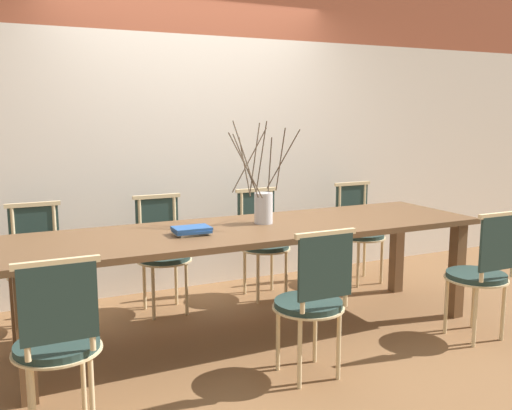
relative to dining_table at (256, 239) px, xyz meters
The scene contains 12 objects.
ground_plane 0.69m from the dining_table, ahead, with size 16.00×16.00×0.00m, color brown.
wall_rear 1.58m from the dining_table, 90.00° to the left, with size 12.00×0.06×3.20m.
dining_table is the anchor object (origin of this frame).
chair_near_leftend 1.61m from the dining_table, 151.66° to the right, with size 0.43×0.43×0.91m.
chair_near_left 0.78m from the dining_table, 89.96° to the right, with size 0.43×0.43×0.91m.
chair_near_center 1.55m from the dining_table, 29.43° to the right, with size 0.43×0.43×0.91m.
chair_far_leftend 1.57m from the dining_table, 150.94° to the left, with size 0.43×0.43×0.91m.
chair_far_left 0.90m from the dining_table, 120.57° to the left, with size 0.43×0.43×0.91m.
chair_far_center 0.89m from the dining_table, 60.61° to the left, with size 0.43×0.43×0.91m.
chair_far_right 1.62m from the dining_table, 28.11° to the left, with size 0.43×0.43×0.91m.
vase_centerpiece 0.25m from the dining_table, 41.22° to the left, with size 0.44×0.43×0.72m.
book_stack 0.50m from the dining_table, behind, with size 0.24×0.19×0.05m.
Camera 1 is at (-1.67, -3.46, 1.55)m, focal length 40.00 mm.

